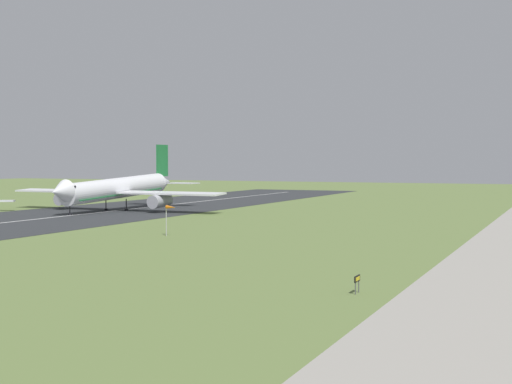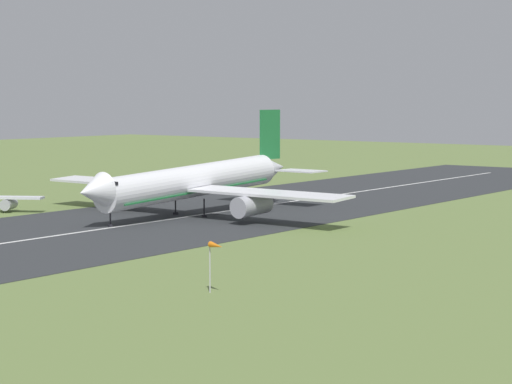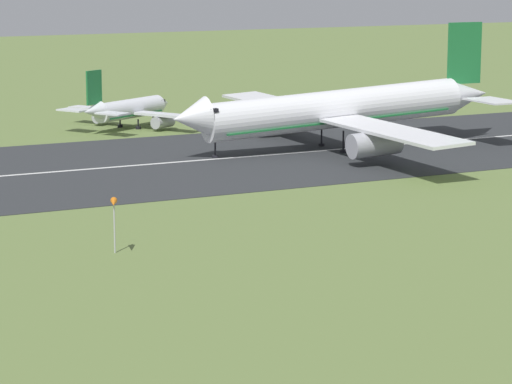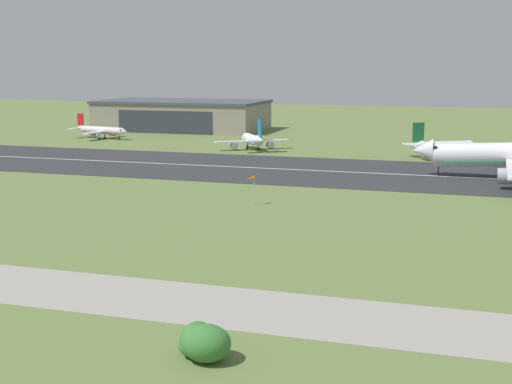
% 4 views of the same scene
% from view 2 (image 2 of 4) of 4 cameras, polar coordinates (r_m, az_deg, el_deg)
% --- Properties ---
extents(ground_plane, '(654.83, 654.83, 0.00)m').
position_cam_2_polar(ground_plane, '(67.50, -0.47, -10.93)').
color(ground_plane, olive).
extents(airplane_landing, '(49.08, 60.03, 16.92)m').
position_cam_2_polar(airplane_landing, '(161.01, -3.67, 0.54)').
color(airplane_landing, white).
rests_on(airplane_landing, ground_plane).
extents(windsock_pole, '(1.35, 2.42, 5.11)m').
position_cam_2_polar(windsock_pole, '(96.30, -2.32, -3.22)').
color(windsock_pole, '#B7B7BC').
rests_on(windsock_pole, ground_plane).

